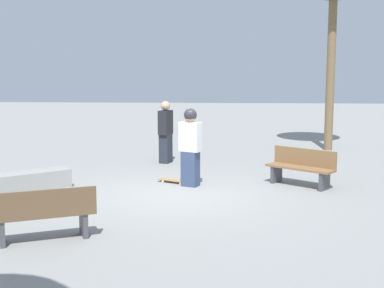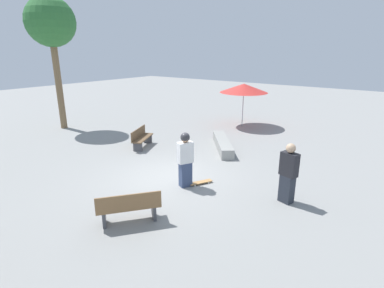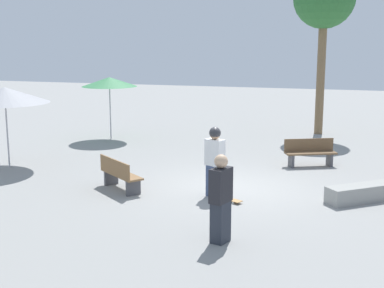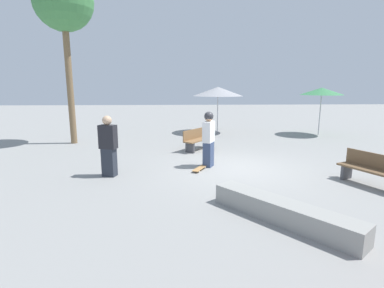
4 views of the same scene
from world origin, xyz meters
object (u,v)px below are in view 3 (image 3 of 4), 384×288
(shade_umbrella_grey, at_px, (5,95))
(skater_main, at_px, (215,159))
(bystander_watching, at_px, (221,199))
(bench_near, at_px, (310,153))
(palm_tree_center_left, at_px, (324,0))
(shade_umbrella_green, at_px, (109,82))
(skateboard, at_px, (228,199))
(concrete_ledge, at_px, (381,190))
(bench_far, at_px, (120,174))

(shade_umbrella_grey, bearing_deg, skater_main, 80.31)
(skater_main, xyz_separation_m, bystander_watching, (2.98, 0.90, -0.08))
(bench_near, relative_size, shade_umbrella_grey, 0.61)
(palm_tree_center_left, bearing_deg, shade_umbrella_grey, -44.54)
(shade_umbrella_green, bearing_deg, shade_umbrella_grey, -10.38)
(skateboard, xyz_separation_m, concrete_ledge, (-1.35, 3.62, 0.15))
(shade_umbrella_green, bearing_deg, bench_near, 73.47)
(bench_far, relative_size, shade_umbrella_green, 0.62)
(bench_near, distance_m, shade_umbrella_green, 8.54)
(bench_near, height_order, shade_umbrella_grey, shade_umbrella_grey)
(shade_umbrella_grey, height_order, palm_tree_center_left, palm_tree_center_left)
(concrete_ledge, xyz_separation_m, bystander_watching, (4.02, -3.14, 0.68))
(skater_main, distance_m, shade_umbrella_green, 8.88)
(concrete_ledge, relative_size, bench_far, 1.77)
(shade_umbrella_grey, bearing_deg, shade_umbrella_green, 169.62)
(skateboard, distance_m, palm_tree_center_left, 11.84)
(skater_main, xyz_separation_m, shade_umbrella_green, (-6.45, -5.96, 1.31))
(shade_umbrella_green, bearing_deg, bystander_watching, 36.03)
(shade_umbrella_grey, height_order, bystander_watching, shade_umbrella_grey)
(concrete_ledge, relative_size, shade_umbrella_green, 1.10)
(bench_near, distance_m, bench_far, 6.25)
(bystander_watching, bearing_deg, bench_far, -111.61)
(shade_umbrella_green, bearing_deg, palm_tree_center_left, 115.12)
(concrete_ledge, distance_m, shade_umbrella_grey, 11.15)
(skateboard, relative_size, bench_far, 0.52)
(skater_main, xyz_separation_m, palm_tree_center_left, (-10.12, 1.88, 4.50))
(shade_umbrella_grey, relative_size, bystander_watching, 1.52)
(bench_far, bearing_deg, shade_umbrella_grey, -159.32)
(bench_near, xyz_separation_m, palm_tree_center_left, (-6.04, -0.15, 5.04))
(skater_main, height_order, bench_far, skater_main)
(skater_main, relative_size, palm_tree_center_left, 0.26)
(bench_near, distance_m, shade_umbrella_grey, 9.59)
(concrete_ledge, distance_m, palm_tree_center_left, 10.71)
(skater_main, distance_m, palm_tree_center_left, 11.24)
(concrete_ledge, relative_size, shade_umbrella_grey, 1.01)
(skater_main, bearing_deg, shade_umbrella_green, 158.34)
(concrete_ledge, height_order, bystander_watching, bystander_watching)
(bench_near, xyz_separation_m, bystander_watching, (7.05, -1.13, 0.46))
(skateboard, bearing_deg, bystander_watching, -52.70)
(palm_tree_center_left, bearing_deg, skateboard, -7.97)
(bench_near, height_order, bystander_watching, bystander_watching)
(shade_umbrella_grey, bearing_deg, bench_near, 107.93)
(skater_main, xyz_separation_m, skateboard, (0.31, 0.42, -0.91))
(skateboard, distance_m, shade_umbrella_grey, 7.80)
(bench_near, bearing_deg, skateboard, 45.15)
(skater_main, distance_m, concrete_ledge, 4.24)
(skater_main, distance_m, bystander_watching, 3.11)
(skateboard, distance_m, bench_far, 2.98)
(skater_main, bearing_deg, shade_umbrella_grey, -164.08)
(skater_main, relative_size, bench_far, 1.17)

